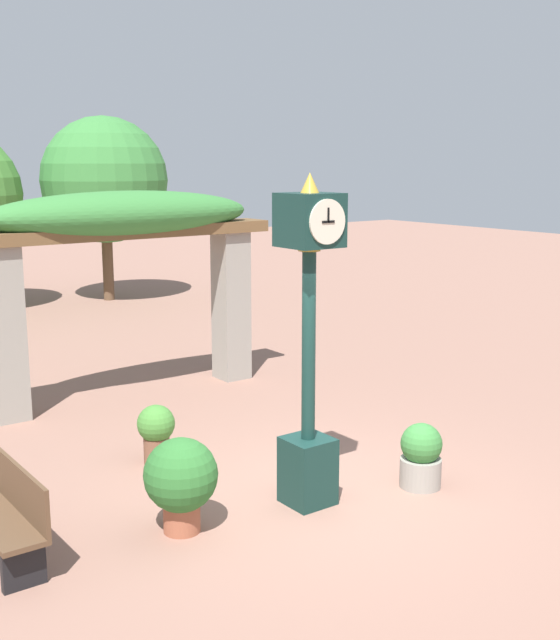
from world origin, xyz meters
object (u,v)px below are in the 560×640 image
potted_plant_near_right (181,479)px  park_bench (7,515)px  potted_plant_near_left (421,456)px  pedestal_clock (309,345)px  potted_plant_far_left (156,430)px

potted_plant_near_right → park_bench: 1.63m
potted_plant_near_left → potted_plant_near_right: size_ratio=0.77×
pedestal_clock → potted_plant_near_left: (1.30, -0.41, -1.38)m
potted_plant_near_left → park_bench: 4.42m
potted_plant_near_left → potted_plant_far_left: (-2.05, 2.41, 0.05)m
park_bench → potted_plant_near_right: bearing=73.8°
pedestal_clock → potted_plant_near_right: (-1.43, 0.21, -1.20)m
pedestal_clock → park_bench: size_ratio=2.40×
potted_plant_near_right → park_bench: size_ratio=0.66×
pedestal_clock → park_bench: bearing=167.5°
pedestal_clock → potted_plant_near_right: bearing=171.6°
pedestal_clock → park_bench: 3.33m
pedestal_clock → potted_plant_near_left: pedestal_clock is taller
potted_plant_near_left → potted_plant_near_right: potted_plant_near_right is taller
potted_plant_far_left → potted_plant_near_left: bearing=-49.6°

